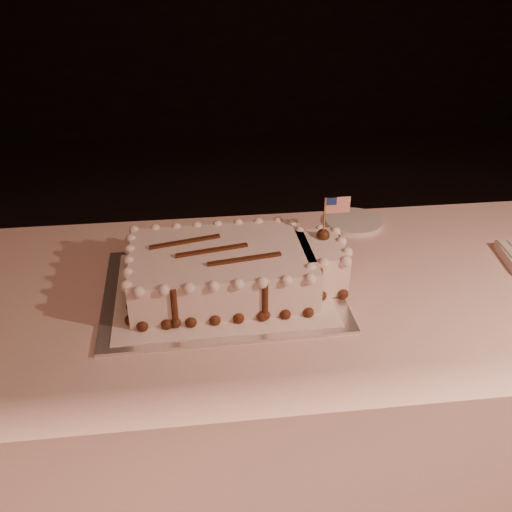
{
  "coord_description": "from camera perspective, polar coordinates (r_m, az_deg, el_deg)",
  "views": [
    {
      "loc": [
        -0.41,
        -0.51,
        1.49
      ],
      "look_at": [
        -0.27,
        0.61,
        0.84
      ],
      "focal_mm": 40.0,
      "sensor_mm": 36.0,
      "label": 1
    }
  ],
  "objects": [
    {
      "name": "doily",
      "position": [
        1.34,
        -3.41,
        -3.16
      ],
      "size": [
        0.49,
        0.38,
        0.0
      ],
      "primitive_type": "cube",
      "rotation": [
        0.0,
        0.0,
        0.02
      ],
      "color": "white",
      "rests_on": "cake_board"
    },
    {
      "name": "sheet_cake",
      "position": [
        1.31,
        -2.23,
        -1.24
      ],
      "size": [
        0.52,
        0.3,
        0.2
      ],
      "color": "white",
      "rests_on": "doily"
    },
    {
      "name": "side_plate",
      "position": [
        1.66,
        9.76,
        3.4
      ],
      "size": [
        0.16,
        0.16,
        0.01
      ],
      "primitive_type": "cylinder",
      "color": "silver",
      "rests_on": "banquet_table"
    },
    {
      "name": "cake_board",
      "position": [
        1.34,
        -3.41,
        -3.34
      ],
      "size": [
        0.55,
        0.42,
        0.01
      ],
      "primitive_type": "cube",
      "rotation": [
        0.0,
        0.0,
        0.02
      ],
      "color": "silver",
      "rests_on": "banquet_table"
    },
    {
      "name": "banquet_table",
      "position": [
        1.62,
        9.81,
        -13.84
      ],
      "size": [
        2.4,
        0.8,
        0.75
      ],
      "primitive_type": "cube",
      "color": "#F9CCC1",
      "rests_on": "ground"
    }
  ]
}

